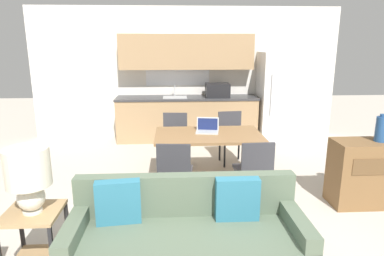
# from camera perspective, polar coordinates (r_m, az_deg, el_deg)

# --- Properties ---
(wall_back) EXTENTS (6.40, 0.07, 2.70)m
(wall_back) POSITION_cam_1_polar(r_m,az_deg,el_deg) (7.30, -1.01, 9.14)
(wall_back) COLOR silver
(wall_back) RESTS_ON ground_plane
(kitchen_counter) EXTENTS (2.88, 0.65, 2.15)m
(kitchen_counter) POSITION_cam_1_polar(r_m,az_deg,el_deg) (7.07, -0.76, 4.80)
(kitchen_counter) COLOR tan
(kitchen_counter) RESTS_ON ground_plane
(refrigerator) EXTENTS (0.69, 0.75, 1.80)m
(refrigerator) POSITION_cam_1_polar(r_m,az_deg,el_deg) (7.27, 13.81, 5.10)
(refrigerator) COLOR white
(refrigerator) RESTS_ON ground_plane
(dining_table) EXTENTS (1.51, 0.90, 0.73)m
(dining_table) POSITION_cam_1_polar(r_m,az_deg,el_deg) (4.87, 2.76, -1.66)
(dining_table) COLOR olive
(dining_table) RESTS_ON ground_plane
(couch) EXTENTS (2.06, 0.80, 0.80)m
(couch) POSITION_cam_1_polar(r_m,az_deg,el_deg) (3.21, -0.93, -17.30)
(couch) COLOR #3D2D1E
(couch) RESTS_ON ground_plane
(side_table) EXTENTS (0.46, 0.46, 0.59)m
(side_table) POSITION_cam_1_polar(r_m,az_deg,el_deg) (3.39, -24.73, -15.43)
(side_table) COLOR tan
(side_table) RESTS_ON ground_plane
(table_lamp) EXTENTS (0.37, 0.37, 0.57)m
(table_lamp) POSITION_cam_1_polar(r_m,az_deg,el_deg) (3.16, -25.63, -6.92)
(table_lamp) COLOR silver
(table_lamp) RESTS_ON side_table
(credenza) EXTENTS (1.15, 0.45, 0.83)m
(credenza) POSITION_cam_1_polar(r_m,az_deg,el_deg) (4.88, 28.54, -6.57)
(credenza) COLOR brown
(credenza) RESTS_ON ground_plane
(vase) EXTENTS (0.14, 0.14, 0.34)m
(vase) POSITION_cam_1_polar(r_m,az_deg,el_deg) (4.70, 29.05, -0.12)
(vase) COLOR #234C84
(vase) RESTS_ON credenza
(dining_chair_far_left) EXTENTS (0.46, 0.46, 0.85)m
(dining_chair_far_left) POSITION_cam_1_polar(r_m,az_deg,el_deg) (5.63, -2.89, -1.38)
(dining_chair_far_left) COLOR #38383D
(dining_chair_far_left) RESTS_ON ground_plane
(dining_chair_far_right) EXTENTS (0.46, 0.46, 0.85)m
(dining_chair_far_right) POSITION_cam_1_polar(r_m,az_deg,el_deg) (5.78, 6.57, -1.06)
(dining_chair_far_right) COLOR #38383D
(dining_chair_far_right) RESTS_ON ground_plane
(dining_chair_near_left) EXTENTS (0.46, 0.46, 0.85)m
(dining_chair_near_left) POSITION_cam_1_polar(r_m,az_deg,el_deg) (4.18, -2.90, -7.03)
(dining_chair_near_left) COLOR #38383D
(dining_chair_near_left) RESTS_ON ground_plane
(dining_chair_near_right) EXTENTS (0.44, 0.44, 0.85)m
(dining_chair_near_right) POSITION_cam_1_polar(r_m,az_deg,el_deg) (4.29, 10.32, -6.68)
(dining_chair_near_right) COLOR #38383D
(dining_chair_near_right) RESTS_ON ground_plane
(laptop) EXTENTS (0.36, 0.30, 0.20)m
(laptop) POSITION_cam_1_polar(r_m,az_deg,el_deg) (4.95, 2.59, -0.08)
(laptop) COLOR #B7BABC
(laptop) RESTS_ON dining_table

